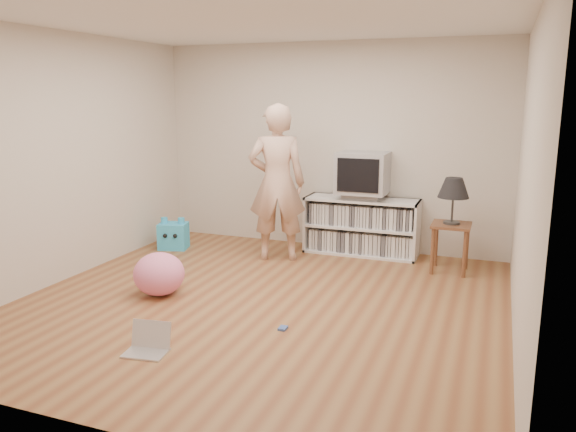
% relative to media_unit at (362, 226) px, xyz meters
% --- Properties ---
extents(ground, '(4.50, 4.50, 0.00)m').
position_rel_media_unit_xyz_m(ground, '(-0.50, -2.04, -0.35)').
color(ground, brown).
rests_on(ground, ground).
extents(walls, '(4.52, 4.52, 2.60)m').
position_rel_media_unit_xyz_m(walls, '(-0.50, -2.04, 0.95)').
color(walls, beige).
rests_on(walls, ground).
extents(ceiling, '(4.50, 4.50, 0.01)m').
position_rel_media_unit_xyz_m(ceiling, '(-0.50, -2.04, 2.25)').
color(ceiling, white).
rests_on(ceiling, walls).
extents(media_unit, '(1.40, 0.45, 0.70)m').
position_rel_media_unit_xyz_m(media_unit, '(0.00, 0.00, 0.00)').
color(media_unit, white).
rests_on(media_unit, ground).
extents(dvd_deck, '(0.45, 0.35, 0.07)m').
position_rel_media_unit_xyz_m(dvd_deck, '(0.00, -0.02, 0.39)').
color(dvd_deck, gray).
rests_on(dvd_deck, media_unit).
extents(crt_tv, '(0.60, 0.53, 0.50)m').
position_rel_media_unit_xyz_m(crt_tv, '(0.00, -0.02, 0.67)').
color(crt_tv, '#9B9BA0').
rests_on(crt_tv, dvd_deck).
extents(side_table, '(0.42, 0.42, 0.55)m').
position_rel_media_unit_xyz_m(side_table, '(1.10, -0.39, 0.07)').
color(side_table, brown).
rests_on(side_table, ground).
extents(table_lamp, '(0.34, 0.34, 0.52)m').
position_rel_media_unit_xyz_m(table_lamp, '(1.10, -0.39, 0.59)').
color(table_lamp, '#333333').
rests_on(table_lamp, side_table).
extents(person, '(0.79, 0.65, 1.86)m').
position_rel_media_unit_xyz_m(person, '(-0.90, -0.60, 0.58)').
color(person, beige).
rests_on(person, ground).
extents(laptop, '(0.35, 0.30, 0.22)m').
position_rel_media_unit_xyz_m(laptop, '(-0.89, -3.29, -0.29)').
color(laptop, silver).
rests_on(laptop, ground).
extents(playing_cards, '(0.07, 0.09, 0.02)m').
position_rel_media_unit_xyz_m(playing_cards, '(-0.07, -2.54, -0.34)').
color(playing_cards, '#3E5DA7').
rests_on(playing_cards, ground).
extents(plush_blue, '(0.41, 0.37, 0.41)m').
position_rel_media_unit_xyz_m(plush_blue, '(-2.32, -0.65, -0.18)').
color(plush_blue, '#30B3F1').
rests_on(plush_blue, ground).
extents(plush_pink, '(0.67, 0.67, 0.43)m').
position_rel_media_unit_xyz_m(plush_pink, '(-1.52, -2.18, -0.14)').
color(plush_pink, pink).
rests_on(plush_pink, ground).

